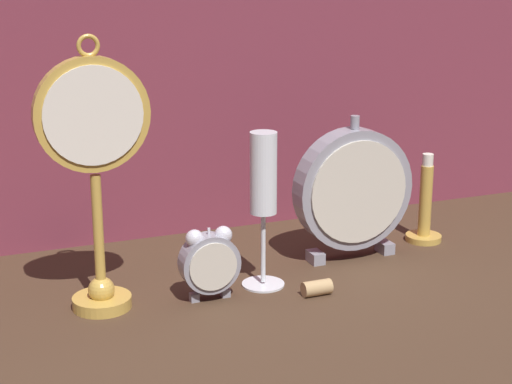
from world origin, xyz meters
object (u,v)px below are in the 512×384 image
object	(u,v)px
champagne_flute	(263,188)
pocket_watch_on_stand	(95,164)
alarm_clock_twin_bell	(210,260)
brass_candlestick	(425,212)
wine_cork	(317,288)
mantel_clock_silver	(353,190)

from	to	relation	value
champagne_flute	pocket_watch_on_stand	bearing A→B (deg)	178.14
alarm_clock_twin_bell	champagne_flute	xyz separation A→B (m)	(0.09, 0.02, 0.09)
alarm_clock_twin_bell	brass_candlestick	world-z (taller)	brass_candlestick
brass_candlestick	wine_cork	xyz separation A→B (m)	(-0.27, -0.14, -0.04)
pocket_watch_on_stand	champagne_flute	world-z (taller)	pocket_watch_on_stand
mantel_clock_silver	brass_candlestick	world-z (taller)	mantel_clock_silver
pocket_watch_on_stand	champagne_flute	size ratio (longest dim) A/B	1.63
mantel_clock_silver	wine_cork	bearing A→B (deg)	-135.10
mantel_clock_silver	wine_cork	world-z (taller)	mantel_clock_silver
brass_candlestick	alarm_clock_twin_bell	bearing A→B (deg)	-166.29
alarm_clock_twin_bell	pocket_watch_on_stand	bearing A→B (deg)	169.44
mantel_clock_silver	brass_candlestick	size ratio (longest dim) A/B	1.53
alarm_clock_twin_bell	mantel_clock_silver	bearing A→B (deg)	15.65
champagne_flute	mantel_clock_silver	bearing A→B (deg)	17.15
wine_cork	mantel_clock_silver	bearing A→B (deg)	44.90
champagne_flute	brass_candlestick	bearing A→B (deg)	14.00
alarm_clock_twin_bell	brass_candlestick	bearing A→B (deg)	13.71
brass_candlestick	mantel_clock_silver	bearing A→B (deg)	-169.71
pocket_watch_on_stand	mantel_clock_silver	bearing A→B (deg)	6.43
mantel_clock_silver	wine_cork	distance (m)	0.19
pocket_watch_on_stand	mantel_clock_silver	world-z (taller)	pocket_watch_on_stand
pocket_watch_on_stand	mantel_clock_silver	size ratio (longest dim) A/B	1.62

